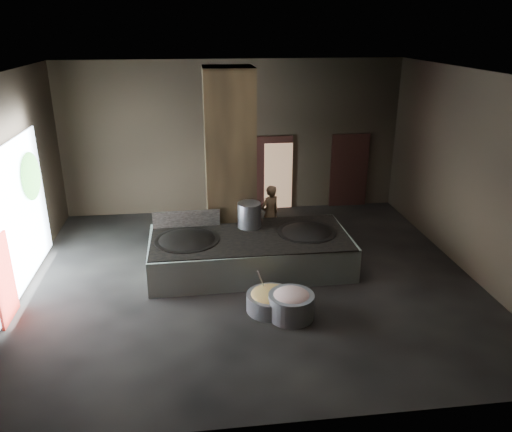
{
  "coord_description": "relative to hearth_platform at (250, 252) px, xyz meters",
  "views": [
    {
      "loc": [
        -1.16,
        -10.07,
        5.42
      ],
      "look_at": [
        0.19,
        0.63,
        1.25
      ],
      "focal_mm": 35.0,
      "sensor_mm": 36.0,
      "label": 1
    }
  ],
  "objects": [
    {
      "name": "wok_left_rim",
      "position": [
        -1.45,
        -0.05,
        0.42
      ],
      "size": [
        1.49,
        1.49,
        0.05
      ],
      "primitive_type": "cylinder",
      "color": "black",
      "rests_on": "hearth_platform"
    },
    {
      "name": "left_opening",
      "position": [
        -4.98,
        -0.27,
        1.2
      ],
      "size": [
        0.04,
        4.2,
        3.1
      ],
      "primitive_type": "cube",
      "color": "white",
      "rests_on": "ground"
    },
    {
      "name": "front_wall",
      "position": [
        -0.03,
        -5.02,
        1.85
      ],
      "size": [
        10.0,
        0.1,
        4.5
      ],
      "primitive_type": "cube",
      "color": "black",
      "rests_on": "ground"
    },
    {
      "name": "right_wall",
      "position": [
        5.02,
        -0.47,
        1.85
      ],
      "size": [
        0.1,
        9.0,
        4.5
      ],
      "primitive_type": "cube",
      "color": "black",
      "rests_on": "ground"
    },
    {
      "name": "doorway_near",
      "position": [
        1.17,
        3.98,
        0.7
      ],
      "size": [
        1.18,
        0.08,
        2.38
      ],
      "primitive_type": "cube",
      "color": "black",
      "rests_on": "ground"
    },
    {
      "name": "ceiling",
      "position": [
        -0.03,
        -0.47,
        4.15
      ],
      "size": [
        10.0,
        9.0,
        0.1
      ],
      "primitive_type": "cube",
      "color": "black",
      "rests_on": "back_wall"
    },
    {
      "name": "doorway_far",
      "position": [
        3.57,
        3.98,
        0.7
      ],
      "size": [
        1.18,
        0.08,
        2.38
      ],
      "primitive_type": "cube",
      "color": "black",
      "rests_on": "ground"
    },
    {
      "name": "wok_right",
      "position": [
        1.35,
        0.05,
        0.35
      ],
      "size": [
        1.36,
        1.36,
        0.38
      ],
      "primitive_type": "ellipsoid",
      "color": "black",
      "rests_on": "hearth_platform"
    },
    {
      "name": "cook",
      "position": [
        0.7,
        1.48,
        0.37
      ],
      "size": [
        0.67,
        0.6,
        1.55
      ],
      "primitive_type": "imported",
      "rotation": [
        0.0,
        0.0,
        3.66
      ],
      "color": "#826042",
      "rests_on": "ground"
    },
    {
      "name": "stock_pot",
      "position": [
        0.05,
        0.55,
        0.73
      ],
      "size": [
        0.56,
        0.56,
        0.6
      ],
      "primitive_type": "cylinder",
      "color": "#A0A2A8",
      "rests_on": "hearth_platform"
    },
    {
      "name": "pillar",
      "position": [
        -0.33,
        1.43,
        1.85
      ],
      "size": [
        1.2,
        1.2,
        4.5
      ],
      "primitive_type": "cube",
      "color": "black",
      "rests_on": "ground"
    },
    {
      "name": "pavilion_sliver",
      "position": [
        -4.91,
        -1.57,
        0.45
      ],
      "size": [
        0.05,
        0.9,
        1.7
      ],
      "primitive_type": "cube",
      "color": "maroon",
      "rests_on": "ground"
    },
    {
      "name": "hearth_platform",
      "position": [
        0.0,
        0.0,
        0.0
      ],
      "size": [
        4.68,
        2.32,
        0.8
      ],
      "primitive_type": "cube",
      "rotation": [
        0.0,
        0.0,
        0.02
      ],
      "color": "#B8CDBD",
      "rests_on": "ground"
    },
    {
      "name": "wok_right_rim",
      "position": [
        1.35,
        0.05,
        0.42
      ],
      "size": [
        1.39,
        1.39,
        0.05
      ],
      "primitive_type": "cylinder",
      "color": "black",
      "rests_on": "hearth_platform"
    },
    {
      "name": "floor",
      "position": [
        -0.03,
        -0.47,
        -0.45
      ],
      "size": [
        10.0,
        9.0,
        0.1
      ],
      "primitive_type": "cube",
      "color": "black",
      "rests_on": "ground"
    },
    {
      "name": "wok_left",
      "position": [
        -1.45,
        -0.05,
        0.35
      ],
      "size": [
        1.46,
        1.46,
        0.4
      ],
      "primitive_type": "ellipsoid",
      "color": "black",
      "rests_on": "hearth_platform"
    },
    {
      "name": "veg_fill",
      "position": [
        0.2,
        -1.9,
        -0.05
      ],
      "size": [
        0.8,
        0.8,
        0.25
      ],
      "primitive_type": "ellipsoid",
      "color": "#A5B055",
      "rests_on": "veg_basin"
    },
    {
      "name": "ladle",
      "position": [
        0.05,
        -1.75,
        0.15
      ],
      "size": [
        0.26,
        0.32,
        0.69
      ],
      "primitive_type": "cylinder",
      "rotation": [
        0.49,
        0.0,
        -0.67
      ],
      "color": "#A0A2A8",
      "rests_on": "veg_basin"
    },
    {
      "name": "meat_basin",
      "position": [
        0.56,
        -2.2,
        -0.15
      ],
      "size": [
        0.95,
        0.95,
        0.49
      ],
      "primitive_type": "cylinder",
      "rotation": [
        0.0,
        0.0,
        -0.06
      ],
      "color": "gray",
      "rests_on": "ground"
    },
    {
      "name": "doorway_near_glow",
      "position": [
        1.33,
        3.96,
        0.65
      ],
      "size": [
        0.87,
        0.04,
        2.06
      ],
      "primitive_type": "cube",
      "color": "#8C6647",
      "rests_on": "ground"
    },
    {
      "name": "veg_basin",
      "position": [
        0.2,
        -1.9,
        -0.22
      ],
      "size": [
        1.18,
        1.18,
        0.36
      ],
      "primitive_type": "cylinder",
      "rotation": [
        0.0,
        0.0,
        -0.24
      ],
      "color": "gray",
      "rests_on": "ground"
    },
    {
      "name": "platform_cap",
      "position": [
        0.0,
        0.0,
        0.41
      ],
      "size": [
        4.53,
        2.17,
        0.03
      ],
      "primitive_type": "cube",
      "color": "black",
      "rests_on": "hearth_platform"
    },
    {
      "name": "back_wall",
      "position": [
        -0.03,
        4.08,
        1.85
      ],
      "size": [
        10.0,
        0.1,
        4.5
      ],
      "primitive_type": "cube",
      "color": "black",
      "rests_on": "ground"
    },
    {
      "name": "doorway_far_glow",
      "position": [
        3.69,
        4.04,
        0.65
      ],
      "size": [
        0.84,
        0.04,
        1.98
      ],
      "primitive_type": "cube",
      "color": "#8C6647",
      "rests_on": "ground"
    },
    {
      "name": "left_wall",
      "position": [
        -5.08,
        -0.47,
        1.85
      ],
      "size": [
        0.1,
        9.0,
        4.5
      ],
      "primitive_type": "cube",
      "color": "black",
      "rests_on": "ground"
    },
    {
      "name": "splash_guard",
      "position": [
        -1.45,
        0.75,
        0.63
      ],
      "size": [
        1.61,
        0.1,
        0.4
      ],
      "primitive_type": "cube",
      "rotation": [
        0.0,
        0.0,
        0.02
      ],
      "color": "black",
      "rests_on": "hearth_platform"
    },
    {
      "name": "meat_fill",
      "position": [
        0.56,
        -2.2,
        0.05
      ],
      "size": [
        0.75,
        0.75,
        0.29
      ],
      "primitive_type": "ellipsoid",
      "color": "tan",
      "rests_on": "meat_basin"
    },
    {
      "name": "tree_silhouette",
      "position": [
        -4.88,
        0.83,
        1.8
      ],
      "size": [
        0.28,
        1.1,
        1.1
      ],
      "primitive_type": "ellipsoid",
      "color": "#194714",
      "rests_on": "left_opening"
    }
  ]
}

